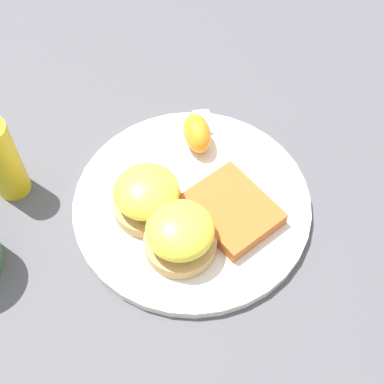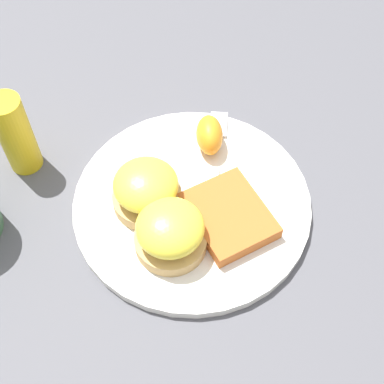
{
  "view_description": "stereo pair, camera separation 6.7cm",
  "coord_description": "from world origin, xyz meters",
  "px_view_note": "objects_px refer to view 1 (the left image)",
  "views": [
    {
      "loc": [
        -0.26,
        0.27,
        0.59
      ],
      "look_at": [
        0.0,
        0.0,
        0.03
      ],
      "focal_mm": 50.0,
      "sensor_mm": 36.0,
      "label": 1
    },
    {
      "loc": [
        -0.3,
        0.22,
        0.59
      ],
      "look_at": [
        0.0,
        0.0,
        0.03
      ],
      "focal_mm": 50.0,
      "sensor_mm": 36.0,
      "label": 2
    }
  ],
  "objects_px": {
    "fork": "(208,161)",
    "condiment_bottle": "(2,160)",
    "sandwich_benedict_right": "(180,235)",
    "orange_wedge": "(197,133)",
    "sandwich_benedict_left": "(147,196)",
    "hashbrown_patty": "(232,210)"
  },
  "relations": [
    {
      "from": "hashbrown_patty",
      "to": "orange_wedge",
      "type": "distance_m",
      "value": 0.12
    },
    {
      "from": "fork",
      "to": "condiment_bottle",
      "type": "xyz_separation_m",
      "value": [
        0.17,
        0.2,
        0.04
      ]
    },
    {
      "from": "fork",
      "to": "condiment_bottle",
      "type": "distance_m",
      "value": 0.26
    },
    {
      "from": "sandwich_benedict_left",
      "to": "sandwich_benedict_right",
      "type": "height_order",
      "value": "same"
    },
    {
      "from": "fork",
      "to": "hashbrown_patty",
      "type": "bearing_deg",
      "value": 152.67
    },
    {
      "from": "sandwich_benedict_right",
      "to": "hashbrown_patty",
      "type": "relative_size",
      "value": 0.82
    },
    {
      "from": "condiment_bottle",
      "to": "sandwich_benedict_left",
      "type": "bearing_deg",
      "value": -149.77
    },
    {
      "from": "sandwich_benedict_left",
      "to": "hashbrown_patty",
      "type": "relative_size",
      "value": 0.82
    },
    {
      "from": "sandwich_benedict_left",
      "to": "sandwich_benedict_right",
      "type": "bearing_deg",
      "value": 170.91
    },
    {
      "from": "orange_wedge",
      "to": "fork",
      "type": "relative_size",
      "value": 0.35
    },
    {
      "from": "sandwich_benedict_right",
      "to": "fork",
      "type": "bearing_deg",
      "value": -61.73
    },
    {
      "from": "hashbrown_patty",
      "to": "condiment_bottle",
      "type": "distance_m",
      "value": 0.29
    },
    {
      "from": "sandwich_benedict_left",
      "to": "condiment_bottle",
      "type": "xyz_separation_m",
      "value": [
        0.16,
        0.09,
        0.02
      ]
    },
    {
      "from": "sandwich_benedict_right",
      "to": "condiment_bottle",
      "type": "bearing_deg",
      "value": 20.01
    },
    {
      "from": "sandwich_benedict_right",
      "to": "condiment_bottle",
      "type": "xyz_separation_m",
      "value": [
        0.23,
        0.08,
        0.02
      ]
    },
    {
      "from": "sandwich_benedict_left",
      "to": "hashbrown_patty",
      "type": "bearing_deg",
      "value": -140.36
    },
    {
      "from": "orange_wedge",
      "to": "condiment_bottle",
      "type": "distance_m",
      "value": 0.25
    },
    {
      "from": "condiment_bottle",
      "to": "fork",
      "type": "bearing_deg",
      "value": -129.46
    },
    {
      "from": "fork",
      "to": "condiment_bottle",
      "type": "relative_size",
      "value": 1.43
    },
    {
      "from": "sandwich_benedict_left",
      "to": "sandwich_benedict_right",
      "type": "xyz_separation_m",
      "value": [
        -0.07,
        0.01,
        0.0
      ]
    },
    {
      "from": "orange_wedge",
      "to": "sandwich_benedict_right",
      "type": "bearing_deg",
      "value": 126.22
    },
    {
      "from": "sandwich_benedict_right",
      "to": "orange_wedge",
      "type": "distance_m",
      "value": 0.16
    }
  ]
}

